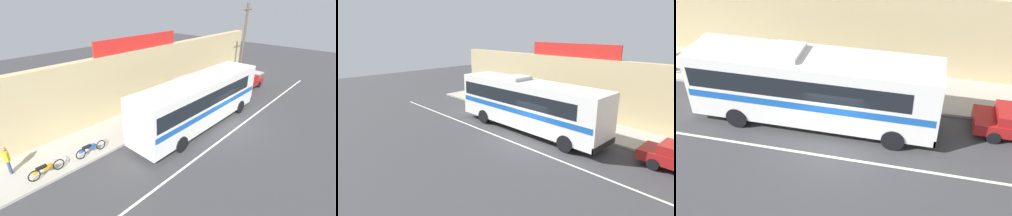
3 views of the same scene
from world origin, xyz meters
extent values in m
plane|color=#3A3A3D|center=(0.00, 0.00, 0.00)|extent=(70.00, 70.00, 0.00)
cube|color=#A8A399|center=(0.00, 5.20, 0.07)|extent=(30.00, 3.60, 0.14)
cube|color=tan|center=(0.00, 7.35, 2.40)|extent=(30.00, 0.70, 4.80)
cube|color=silver|center=(0.00, -0.80, 0.00)|extent=(30.00, 0.14, 0.01)
cube|color=white|center=(-1.31, 1.55, 1.99)|extent=(11.61, 2.54, 3.10)
cube|color=black|center=(-1.78, 1.55, 2.54)|extent=(10.22, 2.56, 0.96)
cube|color=#1956B2|center=(-1.31, 1.55, 1.69)|extent=(11.38, 2.55, 0.36)
cube|color=black|center=(4.47, 1.55, 2.44)|extent=(0.04, 2.28, 1.40)
cube|color=black|center=(4.46, 1.55, 0.62)|extent=(0.12, 2.54, 0.36)
cube|color=silver|center=(-2.47, 1.55, 3.66)|extent=(1.40, 1.78, 0.24)
cylinder|color=black|center=(2.64, 2.73, 0.52)|extent=(1.04, 0.32, 1.04)
cylinder|color=black|center=(2.64, 0.37, 0.52)|extent=(1.04, 0.32, 1.04)
cylinder|color=black|center=(-4.79, 2.73, 0.52)|extent=(1.04, 0.32, 1.04)
cylinder|color=black|center=(-4.79, 0.37, 0.52)|extent=(1.04, 0.32, 1.04)
cylinder|color=black|center=(7.06, 3.40, 0.31)|extent=(0.62, 0.20, 0.62)
cylinder|color=black|center=(7.06, 1.77, 0.31)|extent=(0.62, 0.20, 0.62)
torus|color=black|center=(-8.06, 3.96, 0.45)|extent=(0.62, 0.06, 0.62)
torus|color=black|center=(-9.38, 3.96, 0.45)|extent=(0.62, 0.06, 0.62)
cylinder|color=silver|center=(-8.14, 3.96, 0.75)|extent=(0.34, 0.04, 0.65)
cylinder|color=silver|center=(-8.24, 3.96, 1.07)|extent=(0.03, 0.56, 0.03)
ellipsoid|color=#1E51B2|center=(-8.66, 3.96, 0.63)|extent=(0.56, 0.22, 0.34)
cube|color=black|center=(-8.96, 3.96, 0.75)|extent=(0.52, 0.20, 0.10)
ellipsoid|color=#1E51B2|center=(-9.32, 3.96, 0.59)|extent=(0.36, 0.14, 0.16)
cylinder|color=brown|center=(0.48, 5.79, 0.52)|extent=(0.13, 0.13, 0.76)
cylinder|color=brown|center=(0.48, 5.61, 0.52)|extent=(0.13, 0.13, 0.76)
cylinder|color=white|center=(0.48, 5.70, 1.19)|extent=(0.30, 0.30, 0.57)
sphere|color=tan|center=(0.48, 5.70, 1.61)|extent=(0.21, 0.21, 0.21)
cylinder|color=white|center=(0.48, 5.90, 1.22)|extent=(0.08, 0.08, 0.53)
cylinder|color=white|center=(0.48, 5.50, 1.22)|extent=(0.08, 0.08, 0.53)
camera|label=1|loc=(-14.48, -7.46, 8.64)|focal=25.96mm
camera|label=2|loc=(11.15, -12.72, 7.02)|focal=29.84mm
camera|label=3|loc=(3.49, -13.03, 11.64)|focal=41.75mm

